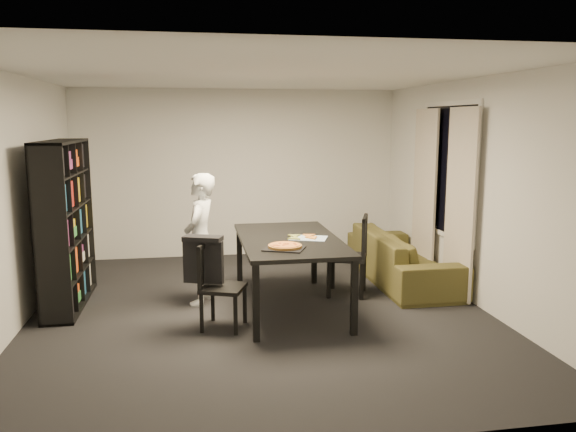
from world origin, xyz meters
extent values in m
cube|color=black|center=(0.00, 0.00, 0.00)|extent=(5.00, 5.50, 0.01)
cube|color=white|center=(0.00, 0.00, 2.60)|extent=(5.00, 5.50, 0.01)
cube|color=silver|center=(0.00, 2.75, 1.30)|extent=(5.00, 0.01, 2.60)
cube|color=silver|center=(0.00, -2.75, 1.30)|extent=(5.00, 0.01, 2.60)
cube|color=silver|center=(-2.50, 0.00, 1.30)|extent=(0.01, 5.50, 2.60)
cube|color=silver|center=(2.50, 0.00, 1.30)|extent=(0.01, 5.50, 2.60)
cube|color=black|center=(2.48, 0.60, 1.50)|extent=(0.02, 1.40, 1.60)
cube|color=white|center=(2.48, 0.60, 1.50)|extent=(0.03, 1.52, 1.72)
cube|color=#BDB2A1|center=(2.40, 0.08, 1.15)|extent=(0.03, 0.70, 2.25)
cube|color=#BDB2A1|center=(2.40, 1.12, 1.15)|extent=(0.03, 0.70, 2.25)
cube|color=black|center=(-2.16, 0.60, 0.95)|extent=(0.35, 1.50, 1.90)
cube|color=black|center=(0.34, 0.04, 0.79)|extent=(1.09, 1.96, 0.04)
cube|color=black|center=(-0.15, -0.88, 0.39)|extent=(0.07, 0.07, 0.77)
cube|color=black|center=(0.83, -0.88, 0.39)|extent=(0.07, 0.07, 0.77)
cube|color=black|center=(-0.15, 0.97, 0.39)|extent=(0.07, 0.07, 0.77)
cube|color=black|center=(0.83, 0.97, 0.39)|extent=(0.07, 0.07, 0.77)
cube|color=black|center=(-0.43, -0.46, 0.42)|extent=(0.53, 0.53, 0.04)
cube|color=black|center=(-0.61, -0.39, 0.66)|extent=(0.18, 0.40, 0.44)
cube|color=black|center=(-0.61, -0.39, 0.87)|extent=(0.17, 0.38, 0.05)
cube|color=black|center=(-0.33, -0.69, 0.20)|extent=(0.04, 0.04, 0.40)
cube|color=black|center=(-0.21, -0.35, 0.20)|extent=(0.04, 0.04, 0.40)
cube|color=black|center=(-0.66, -0.56, 0.20)|extent=(0.04, 0.04, 0.40)
cube|color=black|center=(-0.54, -0.23, 0.20)|extent=(0.04, 0.04, 0.40)
cube|color=black|center=(1.13, 0.43, 0.47)|extent=(0.59, 0.59, 0.04)
cube|color=black|center=(1.32, 0.35, 0.74)|extent=(0.20, 0.44, 0.49)
cube|color=black|center=(1.32, 0.35, 0.96)|extent=(0.19, 0.42, 0.05)
cube|color=black|center=(1.01, 0.68, 0.22)|extent=(0.04, 0.04, 0.45)
cube|color=black|center=(0.87, 0.31, 0.22)|extent=(0.04, 0.04, 0.45)
cube|color=black|center=(1.38, 0.54, 0.22)|extent=(0.04, 0.04, 0.45)
cube|color=black|center=(1.24, 0.17, 0.22)|extent=(0.04, 0.04, 0.45)
cube|color=black|center=(-0.63, -0.39, 0.69)|extent=(0.41, 0.22, 0.44)
cube|color=black|center=(-0.63, -0.39, 0.93)|extent=(0.43, 0.30, 0.05)
imported|color=silver|center=(-0.64, 0.41, 0.76)|extent=(0.52, 0.64, 1.53)
cube|color=black|center=(0.20, -0.49, 0.82)|extent=(0.49, 0.45, 0.01)
cylinder|color=olive|center=(0.21, -0.46, 0.84)|extent=(0.35, 0.35, 0.02)
cylinder|color=orange|center=(0.21, -0.46, 0.85)|extent=(0.31, 0.31, 0.01)
cube|color=silver|center=(0.55, -0.02, 0.82)|extent=(0.48, 0.42, 0.01)
imported|color=#443F1B|center=(2.02, 0.88, 0.33)|extent=(0.88, 2.24, 0.65)
camera|label=1|loc=(-0.72, -6.03, 2.12)|focal=35.00mm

